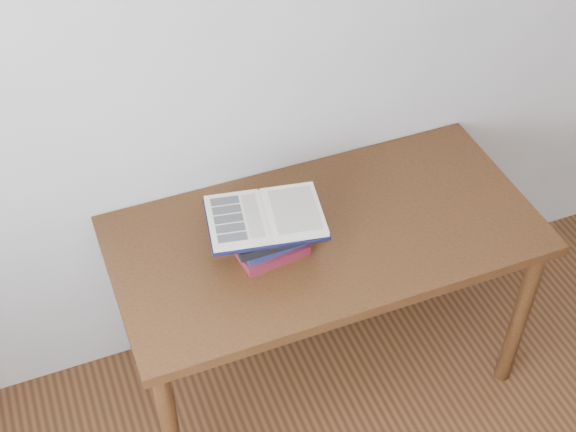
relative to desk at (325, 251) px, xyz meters
name	(u,v)px	position (x,y,z in m)	size (l,w,h in m)	color
desk	(325,251)	(0.00, 0.00, 0.00)	(1.46, 0.73, 0.78)	#4D2E13
book_stack	(268,236)	(-0.21, -0.01, 0.16)	(0.24, 0.20, 0.13)	maroon
open_book	(265,217)	(-0.22, 0.00, 0.24)	(0.41, 0.32, 0.03)	black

